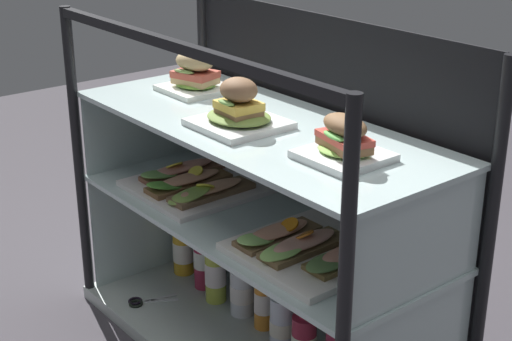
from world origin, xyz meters
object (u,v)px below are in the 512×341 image
kitchen_scissors (141,302)px  juice_bottle_front_left_end (304,338)px  juice_bottle_back_right (204,258)px  juice_bottle_front_second (242,290)px  plated_roll_sandwich_center (344,143)px  juice_bottle_back_left (282,320)px  plated_roll_sandwich_mid_left (240,111)px  juice_bottle_front_right_end (264,300)px  open_sandwich_tray_far_right (192,184)px  juice_bottle_back_center (183,245)px  juice_bottle_tucked_behind (215,272)px  open_sandwich_tray_near_left_corner (310,248)px  plated_roll_sandwich_right_of_center (195,75)px

kitchen_scissors → juice_bottle_front_left_end: bearing=18.9°
juice_bottle_back_right → juice_bottle_front_second: bearing=-0.9°
juice_bottle_front_left_end → plated_roll_sandwich_center: bearing=-15.6°
plated_roll_sandwich_center → juice_bottle_back_left: plated_roll_sandwich_center is taller
plated_roll_sandwich_mid_left → plated_roll_sandwich_center: 0.33m
juice_bottle_front_second → juice_bottle_front_right_end: 0.10m
juice_bottle_back_right → juice_bottle_back_left: juice_bottle_back_right is taller
plated_roll_sandwich_mid_left → open_sandwich_tray_far_right: bearing=174.7°
plated_roll_sandwich_mid_left → juice_bottle_back_center: plated_roll_sandwich_mid_left is taller
juice_bottle_back_right → juice_bottle_front_right_end: juice_bottle_back_right is taller
juice_bottle_back_left → plated_roll_sandwich_mid_left: bearing=-122.8°
plated_roll_sandwich_center → juice_bottle_front_right_end: bearing=169.0°
juice_bottle_tucked_behind → juice_bottle_back_left: bearing=0.9°
plated_roll_sandwich_center → juice_bottle_front_right_end: (-0.36, 0.07, -0.60)m
open_sandwich_tray_near_left_corner → kitchen_scissors: 0.76m
juice_bottle_back_right → juice_bottle_back_left: size_ratio=1.18×
open_sandwich_tray_far_right → kitchen_scissors: bearing=-134.0°
juice_bottle_back_right → juice_bottle_front_left_end: (0.50, -0.03, -0.03)m
juice_bottle_back_center → juice_bottle_front_second: 0.32m
juice_bottle_tucked_behind → juice_bottle_front_right_end: size_ratio=1.03×
juice_bottle_front_second → juice_bottle_back_left: juice_bottle_back_left is taller
juice_bottle_back_right → open_sandwich_tray_near_left_corner: bearing=-9.4°
juice_bottle_back_center → juice_bottle_back_right: (0.12, -0.00, 0.00)m
juice_bottle_back_right → juice_bottle_back_center: bearing=178.9°
juice_bottle_front_second → plated_roll_sandwich_right_of_center: bearing=-178.6°
plated_roll_sandwich_mid_left → juice_bottle_front_right_end: (-0.04, 0.11, -0.60)m
plated_roll_sandwich_mid_left → open_sandwich_tray_near_left_corner: size_ratio=0.62×
juice_bottle_back_left → kitchen_scissors: 0.49m
juice_bottle_back_left → juice_bottle_front_left_end: bearing=-5.8°
plated_roll_sandwich_right_of_center → juice_bottle_front_right_end: (0.31, 0.01, -0.61)m
kitchen_scissors → juice_bottle_back_right: bearing=79.4°
juice_bottle_back_center → juice_bottle_tucked_behind: (0.21, -0.02, -0.00)m
plated_roll_sandwich_mid_left → open_sandwich_tray_near_left_corner: 0.38m
plated_roll_sandwich_center → juice_bottle_back_center: plated_roll_sandwich_center is taller
plated_roll_sandwich_right_of_center → open_sandwich_tray_far_right: bearing=-42.6°
juice_bottle_back_right → juice_bottle_front_second: juice_bottle_back_right is taller
plated_roll_sandwich_center → juice_bottle_front_second: plated_roll_sandwich_center is taller
open_sandwich_tray_near_left_corner → juice_bottle_front_right_end: size_ratio=1.56×
open_sandwich_tray_near_left_corner → juice_bottle_front_left_end: (-0.09, 0.07, -0.33)m
open_sandwich_tray_near_left_corner → juice_bottle_front_second: size_ratio=1.76×
plated_roll_sandwich_right_of_center → juice_bottle_front_left_end: plated_roll_sandwich_right_of_center is taller
juice_bottle_back_left → kitchen_scissors: size_ratio=1.28×
plated_roll_sandwich_mid_left → juice_bottle_back_right: plated_roll_sandwich_mid_left is taller
open_sandwich_tray_far_right → juice_bottle_front_left_end: 0.54m
plated_roll_sandwich_right_of_center → juice_bottle_front_second: plated_roll_sandwich_right_of_center is taller
juice_bottle_back_left → kitchen_scissors: juice_bottle_back_left is taller
open_sandwich_tray_far_right → juice_bottle_tucked_behind: size_ratio=1.52×
juice_bottle_back_right → juice_bottle_front_second: size_ratio=1.22×
kitchen_scissors → juice_bottle_front_second: bearing=40.8°
juice_bottle_front_second → juice_bottle_front_left_end: juice_bottle_front_left_end is taller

